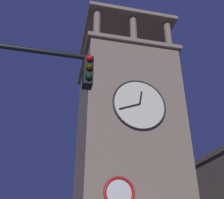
{
  "coord_description": "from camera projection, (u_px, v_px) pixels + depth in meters",
  "views": [
    {
      "loc": [
        3.79,
        17.24,
        1.63
      ],
      "look_at": [
        -1.42,
        -5.93,
        14.42
      ],
      "focal_mm": 44.23,
      "sensor_mm": 36.0,
      "label": 1
    }
  ],
  "objects": [
    {
      "name": "clocktower",
      "position": [
        127.0,
        146.0,
        25.02
      ],
      "size": [
        9.1,
        8.71,
        25.71
      ],
      "color": "gray",
      "rests_on": "ground_plane"
    }
  ]
}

